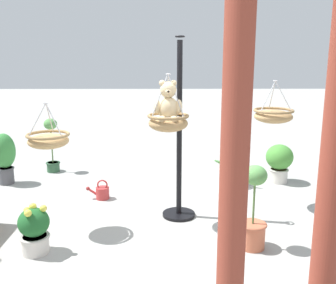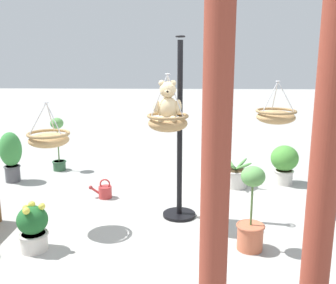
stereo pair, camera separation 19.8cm
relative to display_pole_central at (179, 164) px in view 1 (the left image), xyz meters
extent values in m
plane|color=#9E9E99|center=(0.15, 0.05, -0.72)|extent=(40.00, 40.00, 0.00)
cylinder|color=black|center=(0.00, 0.00, 0.43)|extent=(0.07, 0.07, 2.31)
cylinder|color=black|center=(0.00, 0.00, -0.70)|extent=(0.44, 0.44, 0.04)
torus|color=black|center=(0.00, 0.00, 1.62)|extent=(0.12, 0.12, 0.02)
ellipsoid|color=#A37F51|center=(0.15, 0.25, 0.59)|extent=(0.48, 0.48, 0.20)
torus|color=olive|center=(0.15, 0.25, 0.68)|extent=(0.51, 0.51, 0.04)
ellipsoid|color=silver|center=(0.15, 0.25, 0.61)|extent=(0.42, 0.42, 0.17)
cylinder|color=#B7B7BC|center=(0.25, 0.31, 0.93)|extent=(0.21, 0.13, 0.51)
cylinder|color=#B7B7BC|center=(0.05, 0.31, 0.93)|extent=(0.21, 0.13, 0.51)
cylinder|color=#B7B7BC|center=(0.15, 0.14, 0.93)|extent=(0.01, 0.23, 0.51)
torus|color=#B7B7BC|center=(0.15, 0.25, 1.18)|extent=(0.06, 0.06, 0.01)
ellipsoid|color=#D1B789|center=(0.15, 0.26, 0.77)|extent=(0.25, 0.21, 0.30)
sphere|color=#D1B789|center=(0.15, 0.26, 1.00)|extent=(0.21, 0.21, 0.20)
ellipsoid|color=beige|center=(0.15, 0.33, 0.98)|extent=(0.09, 0.08, 0.06)
sphere|color=black|center=(0.15, 0.36, 0.99)|extent=(0.03, 0.03, 0.03)
sphere|color=#D1B789|center=(0.08, 0.26, 1.08)|extent=(0.07, 0.07, 0.07)
sphere|color=#D1B789|center=(0.22, 0.26, 1.08)|extent=(0.07, 0.07, 0.07)
ellipsoid|color=#D1B789|center=(0.02, 0.29, 0.80)|extent=(0.08, 0.15, 0.19)
ellipsoid|color=#D1B789|center=(0.28, 0.29, 0.80)|extent=(0.08, 0.15, 0.19)
ellipsoid|color=#D1B789|center=(0.08, 0.37, 0.66)|extent=(0.09, 0.17, 0.09)
ellipsoid|color=#D1B789|center=(0.22, 0.37, 0.66)|extent=(0.09, 0.17, 0.09)
ellipsoid|color=#A37F51|center=(-1.30, -0.32, 0.58)|extent=(0.52, 0.52, 0.18)
torus|color=olive|center=(-1.30, -0.32, 0.66)|extent=(0.54, 0.54, 0.04)
cylinder|color=#B7B7BC|center=(-1.19, -0.26, 0.86)|extent=(0.22, 0.13, 0.41)
cylinder|color=#B7B7BC|center=(-1.40, -0.26, 0.86)|extent=(0.22, 0.13, 0.41)
cylinder|color=#B7B7BC|center=(-1.30, -0.44, 0.86)|extent=(0.01, 0.25, 0.41)
torus|color=#B7B7BC|center=(-1.30, -0.32, 1.06)|extent=(0.06, 0.06, 0.01)
ellipsoid|color=tan|center=(1.56, 0.44, 0.41)|extent=(0.48, 0.48, 0.17)
torus|color=#97794E|center=(1.56, 0.44, 0.49)|extent=(0.50, 0.50, 0.04)
cylinder|color=#B7B7BC|center=(1.65, 0.50, 0.68)|extent=(0.21, 0.13, 0.38)
cylinder|color=#B7B7BC|center=(1.46, 0.50, 0.68)|extent=(0.21, 0.13, 0.38)
cylinder|color=#B7B7BC|center=(1.56, 0.33, 0.68)|extent=(0.01, 0.23, 0.38)
torus|color=#B7B7BC|center=(1.56, 0.44, 0.86)|extent=(0.06, 0.06, 0.01)
cylinder|color=brown|center=(-0.21, 2.77, 0.72)|extent=(0.17, 0.17, 2.89)
cylinder|color=brown|center=(-1.03, 2.25, 0.68)|extent=(0.21, 0.21, 2.81)
cylinder|color=#2D5638|center=(2.27, -2.06, -0.64)|extent=(0.23, 0.23, 0.18)
torus|color=#294E32|center=(2.27, -2.06, -0.56)|extent=(0.26, 0.26, 0.03)
cylinder|color=#382819|center=(2.27, -2.06, -0.56)|extent=(0.20, 0.20, 0.03)
cylinder|color=#4C6B38|center=(2.27, -2.06, -0.23)|extent=(0.02, 0.02, 0.63)
ellipsoid|color=#56934C|center=(2.27, -2.06, 0.17)|extent=(0.24, 0.24, 0.20)
cylinder|color=#4C4C51|center=(2.86, -1.37, -0.59)|extent=(0.24, 0.24, 0.28)
torus|color=#444449|center=(2.86, -1.37, -0.46)|extent=(0.28, 0.28, 0.03)
cylinder|color=#382819|center=(2.86, -1.37, -0.46)|extent=(0.22, 0.22, 0.03)
ellipsoid|color=#38843D|center=(2.86, -1.37, -0.15)|extent=(0.37, 0.37, 0.59)
cylinder|color=beige|center=(1.61, 0.99, -0.62)|extent=(0.29, 0.29, 0.20)
torus|color=#BCB7AE|center=(1.61, 0.99, -0.53)|extent=(0.33, 0.33, 0.03)
cylinder|color=#382819|center=(1.61, 0.99, -0.54)|extent=(0.26, 0.26, 0.03)
ellipsoid|color=#1E5B28|center=(1.61, 0.99, -0.36)|extent=(0.34, 0.34, 0.32)
sphere|color=#E5DB4C|center=(1.68, 0.98, -0.23)|extent=(0.07, 0.07, 0.07)
sphere|color=#E5DB4C|center=(1.62, 1.11, -0.21)|extent=(0.08, 0.08, 0.08)
sphere|color=#E5DB4C|center=(1.50, 0.98, -0.21)|extent=(0.08, 0.08, 0.08)
sphere|color=#E5DB4C|center=(1.62, 0.96, -0.20)|extent=(0.08, 0.08, 0.08)
cylinder|color=beige|center=(-0.91, -1.24, -0.58)|extent=(0.39, 0.39, 0.28)
torus|color=#BCB7AE|center=(-0.91, -1.24, -0.45)|extent=(0.43, 0.43, 0.03)
cylinder|color=#382819|center=(-0.91, -1.24, -0.46)|extent=(0.34, 0.34, 0.03)
ellipsoid|color=#56934C|center=(-0.77, -1.26, -0.35)|extent=(0.31, 0.09, 0.16)
ellipsoid|color=#56934C|center=(-0.87, -1.11, -0.35)|extent=(0.15, 0.30, 0.17)
ellipsoid|color=#56934C|center=(-1.03, -1.18, -0.36)|extent=(0.28, 0.18, 0.19)
ellipsoid|color=#56934C|center=(-1.02, -1.32, -0.37)|extent=(0.26, 0.21, 0.21)
ellipsoid|color=#56934C|center=(-0.86, -1.35, -0.37)|extent=(0.17, 0.27, 0.22)
cylinder|color=#BC6042|center=(-0.79, 0.89, -0.58)|extent=(0.29, 0.29, 0.29)
torus|color=#A9573B|center=(-0.79, 0.89, -0.44)|extent=(0.32, 0.32, 0.03)
cylinder|color=#382819|center=(-0.79, 0.89, -0.45)|extent=(0.25, 0.25, 0.03)
cylinder|color=#4C6B38|center=(-0.79, 0.89, -0.20)|extent=(0.02, 0.02, 0.46)
ellipsoid|color=#56934C|center=(-0.79, 0.89, 0.13)|extent=(0.26, 0.26, 0.22)
cylinder|color=beige|center=(-1.75, -1.41, -0.61)|extent=(0.30, 0.30, 0.23)
torus|color=#BCB7AE|center=(-1.75, -1.41, -0.50)|extent=(0.34, 0.34, 0.03)
cylinder|color=#382819|center=(-1.75, -1.41, -0.51)|extent=(0.27, 0.27, 0.03)
ellipsoid|color=#478E38|center=(-1.75, -1.41, -0.28)|extent=(0.45, 0.45, 0.43)
cylinder|color=#B23333|center=(1.13, -0.65, -0.63)|extent=(0.20, 0.20, 0.18)
cylinder|color=#B23333|center=(1.27, -0.65, -0.62)|extent=(0.17, 0.04, 0.14)
sphere|color=maroon|center=(1.35, -0.65, -0.56)|extent=(0.06, 0.06, 0.06)
torus|color=#B23333|center=(1.13, -0.65, -0.50)|extent=(0.16, 0.02, 0.16)
camera|label=1|loc=(0.19, 4.92, 1.41)|focal=41.62mm
camera|label=2|loc=(-0.01, 4.92, 1.41)|focal=41.62mm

